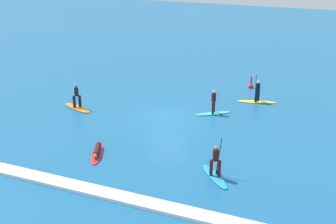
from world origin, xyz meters
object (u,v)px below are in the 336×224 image
at_px(surfer_on_red_board, 97,152).
at_px(marker_buoy, 251,86).
at_px(surfer_on_yellow_board, 257,96).
at_px(surfer_on_blue_board, 215,169).
at_px(surfer_on_teal_board, 213,107).
at_px(surfer_on_orange_board, 77,103).

distance_m(surfer_on_red_board, marker_buoy, 16.98).
bearing_deg(surfer_on_yellow_board, surfer_on_blue_board, 77.74).
relative_size(surfer_on_yellow_board, marker_buoy, 2.69).
distance_m(surfer_on_teal_board, marker_buoy, 7.23).
bearing_deg(surfer_on_red_board, surfer_on_blue_board, 66.59).
distance_m(surfer_on_yellow_board, marker_buoy, 3.63).
distance_m(surfer_on_yellow_board, surfer_on_teal_board, 4.43).
relative_size(surfer_on_red_board, surfer_on_teal_board, 1.18).
height_order(surfer_on_orange_board, surfer_on_blue_board, surfer_on_blue_board).
height_order(surfer_on_yellow_board, surfer_on_blue_board, surfer_on_blue_board).
relative_size(surfer_on_yellow_board, surfer_on_teal_board, 1.24).
xyz_separation_m(surfer_on_yellow_board, surfer_on_red_board, (-6.67, -12.70, -0.33)).
relative_size(surfer_on_orange_board, surfer_on_teal_board, 1.24).
xyz_separation_m(surfer_on_red_board, surfer_on_teal_board, (4.31, 8.96, 0.37)).
relative_size(surfer_on_yellow_board, surfer_on_blue_board, 1.23).
bearing_deg(surfer_on_orange_board, surfer_on_yellow_board, 49.60).
height_order(surfer_on_orange_board, surfer_on_teal_board, surfer_on_orange_board).
xyz_separation_m(surfer_on_teal_board, marker_buoy, (1.10, 7.14, -0.35)).
bearing_deg(surfer_on_yellow_board, surfer_on_orange_board, 13.97).
height_order(surfer_on_yellow_board, surfer_on_red_board, surfer_on_yellow_board).
bearing_deg(surfer_on_orange_board, marker_buoy, 63.66).
bearing_deg(surfer_on_teal_board, surfer_on_red_board, 26.54).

